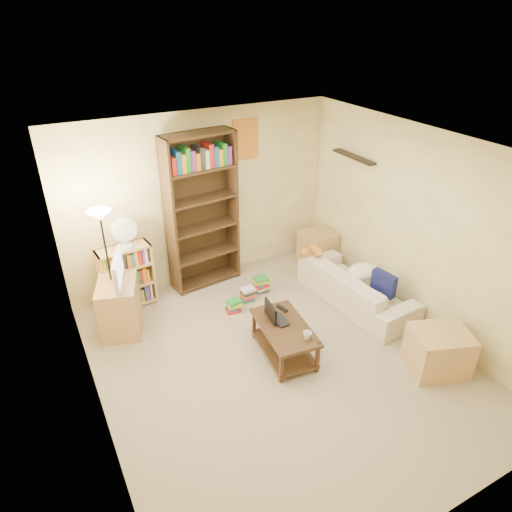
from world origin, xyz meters
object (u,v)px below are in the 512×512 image
object	(u,v)px
desk_fan	(124,232)
tall_bookshelf	(202,209)
floor_lamp	(103,236)
tv_stand	(120,307)
mug	(307,336)
coffee_table	(284,336)
side_table	(317,248)
laptop	(281,317)
tabby_cat	(314,250)
sofa	(356,287)
television	(113,270)
end_cabinet	(438,351)
short_bookshelf	(127,277)

from	to	relation	value
desk_fan	tall_bookshelf	bearing A→B (deg)	6.51
tall_bookshelf	floor_lamp	size ratio (longest dim) A/B	1.38
tv_stand	tall_bookshelf	size ratio (longest dim) A/B	0.31
mug	tv_stand	size ratio (longest dim) A/B	0.18
coffee_table	side_table	distance (m)	2.29
mug	tv_stand	bearing A→B (deg)	134.46
tv_stand	desk_fan	bearing A→B (deg)	75.57
laptop	floor_lamp	world-z (taller)	floor_lamp
tabby_cat	mug	size ratio (longest dim) A/B	3.30
sofa	television	distance (m)	3.23
laptop	desk_fan	xyz separation A→B (m)	(-1.35, 1.68, 0.71)
end_cabinet	floor_lamp	bearing A→B (deg)	139.85
laptop	floor_lamp	xyz separation A→B (m)	(-1.66, 1.35, 0.87)
desk_fan	floor_lamp	bearing A→B (deg)	-133.13
tv_stand	side_table	world-z (taller)	tv_stand
laptop	tv_stand	distance (m)	2.05
coffee_table	end_cabinet	world-z (taller)	end_cabinet
desk_fan	side_table	xyz separation A→B (m)	(2.92, -0.21, -0.87)
coffee_table	laptop	world-z (taller)	laptop
tv_stand	sofa	bearing A→B (deg)	0.68
tabby_cat	short_bookshelf	xyz separation A→B (m)	(-2.52, 0.77, -0.14)
desk_fan	end_cabinet	size ratio (longest dim) A/B	0.71
sofa	short_bookshelf	bearing A→B (deg)	58.90
short_bookshelf	floor_lamp	bearing A→B (deg)	-129.46
sofa	short_bookshelf	xyz separation A→B (m)	(-2.80, 1.44, 0.19)
sofa	desk_fan	bearing A→B (deg)	59.21
tv_stand	desk_fan	world-z (taller)	desk_fan
desk_fan	side_table	distance (m)	3.05
mug	floor_lamp	world-z (taller)	floor_lamp
sofa	tabby_cat	xyz separation A→B (m)	(-0.28, 0.67, 0.33)
floor_lamp	side_table	world-z (taller)	floor_lamp
desk_fan	floor_lamp	size ratio (longest dim) A/B	0.27
tabby_cat	side_table	size ratio (longest dim) A/B	0.75
side_table	tall_bookshelf	bearing A→B (deg)	169.43
sofa	end_cabinet	xyz separation A→B (m)	(-0.03, -1.49, -0.00)
tabby_cat	desk_fan	distance (m)	2.63
end_cabinet	short_bookshelf	bearing A→B (deg)	133.41
short_bookshelf	tall_bookshelf	bearing A→B (deg)	-0.80
tv_stand	side_table	distance (m)	3.21
coffee_table	desk_fan	distance (m)	2.42
tall_bookshelf	floor_lamp	xyz separation A→B (m)	(-1.43, -0.46, 0.11)
tabby_cat	mug	distance (m)	1.79
tabby_cat	coffee_table	world-z (taller)	tabby_cat
tabby_cat	short_bookshelf	bearing A→B (deg)	163.08
laptop	floor_lamp	distance (m)	2.31
sofa	end_cabinet	world-z (taller)	sofa
floor_lamp	end_cabinet	bearing A→B (deg)	-40.15
short_bookshelf	sofa	bearing A→B (deg)	-32.04
desk_fan	side_table	world-z (taller)	desk_fan
coffee_table	end_cabinet	distance (m)	1.75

